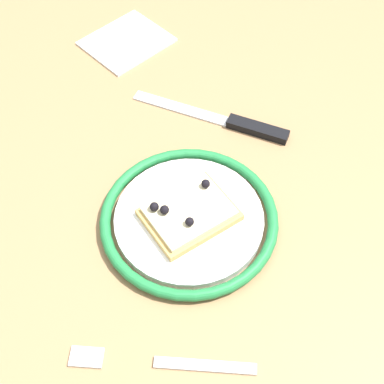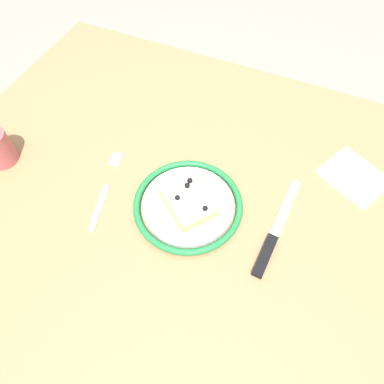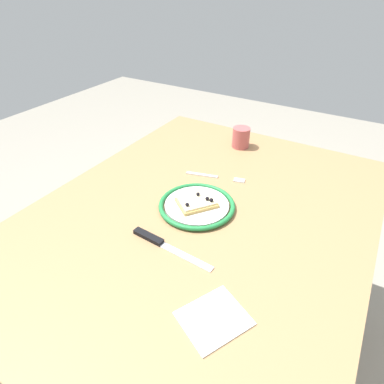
% 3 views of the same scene
% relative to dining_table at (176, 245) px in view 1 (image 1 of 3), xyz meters
% --- Properties ---
extents(ground_plane, '(6.00, 6.00, 0.00)m').
position_rel_dining_table_xyz_m(ground_plane, '(0.00, 0.00, -0.64)').
color(ground_plane, gray).
extents(dining_table, '(1.18, 0.91, 0.72)m').
position_rel_dining_table_xyz_m(dining_table, '(0.00, 0.00, 0.00)').
color(dining_table, '#936D47').
rests_on(dining_table, ground_plane).
extents(plate, '(0.23, 0.23, 0.02)m').
position_rel_dining_table_xyz_m(plate, '(-0.01, -0.02, 0.09)').
color(plate, white).
rests_on(plate, dining_table).
extents(pizza_slice_near, '(0.14, 0.13, 0.03)m').
position_rel_dining_table_xyz_m(pizza_slice_near, '(-0.01, -0.02, 0.10)').
color(pizza_slice_near, tan).
rests_on(pizza_slice_near, plate).
extents(knife, '(0.03, 0.24, 0.01)m').
position_rel_dining_table_xyz_m(knife, '(0.18, -0.03, 0.08)').
color(knife, silver).
rests_on(knife, dining_table).
extents(fork, '(0.07, 0.20, 0.00)m').
position_rel_dining_table_xyz_m(fork, '(-0.18, -0.05, 0.08)').
color(fork, beige).
rests_on(fork, dining_table).
extents(napkin, '(0.16, 0.16, 0.00)m').
position_rel_dining_table_xyz_m(napkin, '(0.30, 0.19, 0.08)').
color(napkin, white).
rests_on(napkin, dining_table).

